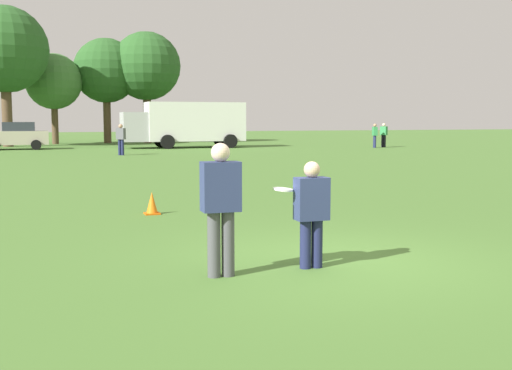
% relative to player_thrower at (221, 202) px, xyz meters
% --- Properties ---
extents(ground_plane, '(187.84, 187.84, 0.00)m').
position_rel_player_thrower_xyz_m(ground_plane, '(1.76, 0.29, -0.97)').
color(ground_plane, '#47702D').
extents(player_thrower, '(0.49, 0.29, 1.72)m').
position_rel_player_thrower_xyz_m(player_thrower, '(0.00, 0.00, 0.00)').
color(player_thrower, '#4C4C51').
rests_on(player_thrower, ground).
extents(player_defender, '(0.44, 0.26, 1.45)m').
position_rel_player_thrower_xyz_m(player_defender, '(1.29, 0.06, -0.16)').
color(player_defender, '#1E234C').
rests_on(player_defender, ground).
extents(frisbee, '(0.27, 0.27, 0.06)m').
position_rel_player_thrower_xyz_m(frisbee, '(0.92, 0.18, 0.11)').
color(frisbee, white).
extents(traffic_cone, '(0.32, 0.32, 0.48)m').
position_rel_player_thrower_xyz_m(traffic_cone, '(0.08, 5.63, -0.74)').
color(traffic_cone, '#D8590C').
rests_on(traffic_cone, ground).
extents(parked_car_mid_right, '(4.22, 2.25, 1.82)m').
position_rel_player_thrower_xyz_m(parked_car_mid_right, '(-3.49, 37.20, -0.04)').
color(parked_car_mid_right, '#B7AD99').
rests_on(parked_car_mid_right, ground).
extents(box_truck, '(8.53, 3.08, 3.18)m').
position_rel_player_thrower_xyz_m(box_truck, '(7.76, 36.07, 0.79)').
color(box_truck, white).
rests_on(box_truck, ground).
extents(bystander_sideline_watcher, '(0.55, 0.51, 1.74)m').
position_rel_player_thrower_xyz_m(bystander_sideline_watcher, '(2.24, 28.19, 0.02)').
color(bystander_sideline_watcher, '#1E234C').
rests_on(bystander_sideline_watcher, ground).
extents(bystander_far_jogger, '(0.36, 0.51, 1.70)m').
position_rel_player_thrower_xyz_m(bystander_far_jogger, '(20.33, 31.77, -0.01)').
color(bystander_far_jogger, '#1E234C').
rests_on(bystander_far_jogger, ground).
extents(bystander_field_marshal, '(0.47, 0.55, 1.72)m').
position_rel_player_thrower_xyz_m(bystander_field_marshal, '(21.31, 32.21, 0.00)').
color(bystander_field_marshal, black).
rests_on(bystander_field_marshal, ground).
extents(tree_east_birch, '(6.26, 6.26, 10.18)m').
position_rel_player_thrower_xyz_m(tree_east_birch, '(-4.20, 42.16, 6.03)').
color(tree_east_birch, brown).
rests_on(tree_east_birch, ground).
extents(tree_east_oak, '(4.46, 4.46, 7.25)m').
position_rel_player_thrower_xyz_m(tree_east_oak, '(-0.78, 45.99, 4.02)').
color(tree_east_oak, brown).
rests_on(tree_east_oak, ground).
extents(tree_far_east_pine, '(5.38, 5.38, 8.74)m').
position_rel_player_thrower_xyz_m(tree_far_east_pine, '(3.46, 46.96, 5.04)').
color(tree_far_east_pine, brown).
rests_on(tree_far_east_pine, ground).
extents(tree_far_west_pine, '(5.73, 5.73, 9.31)m').
position_rel_player_thrower_xyz_m(tree_far_west_pine, '(6.71, 46.22, 5.44)').
color(tree_far_west_pine, brown).
rests_on(tree_far_west_pine, ground).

